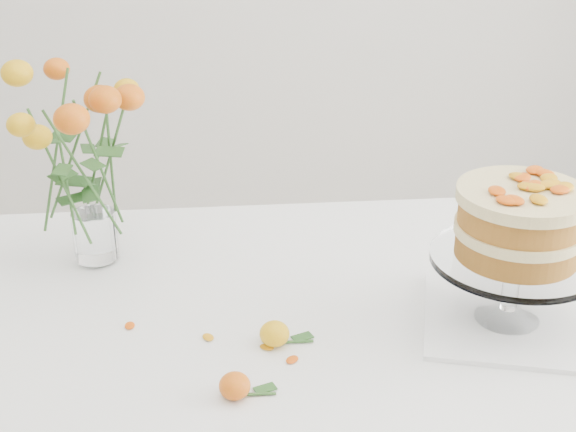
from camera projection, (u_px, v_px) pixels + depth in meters
name	position (u px, v px, depth m)	size (l,w,h in m)	color
table	(273.00, 342.00, 1.54)	(1.43, 0.93, 0.76)	tan
napkin	(506.00, 320.00, 1.45)	(0.29, 0.29, 0.01)	white
cake_stand	(518.00, 230.00, 1.37)	(0.29, 0.29, 0.26)	white
rose_vase	(85.00, 143.00, 1.55)	(0.29, 0.29, 0.44)	white
loose_rose_near	(275.00, 334.00, 1.38)	(0.09, 0.05, 0.04)	gold
loose_rose_far	(235.00, 386.00, 1.25)	(0.09, 0.05, 0.04)	#C05F09
stray_petal_a	(208.00, 337.00, 1.40)	(0.03, 0.02, 0.00)	orange
stray_petal_b	(267.00, 347.00, 1.37)	(0.03, 0.02, 0.00)	orange
stray_petal_c	(292.00, 360.00, 1.34)	(0.03, 0.02, 0.00)	orange
stray_petal_d	(130.00, 326.00, 1.43)	(0.03, 0.02, 0.00)	orange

